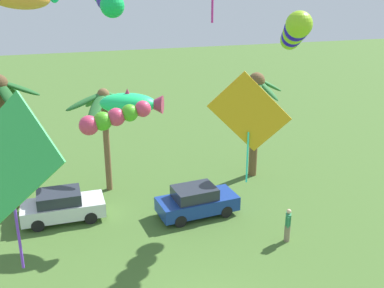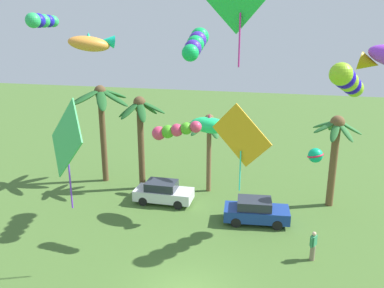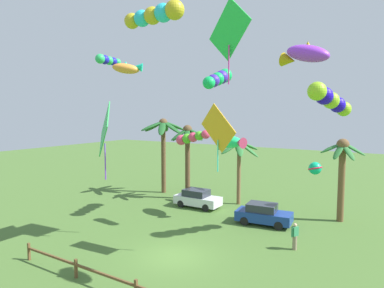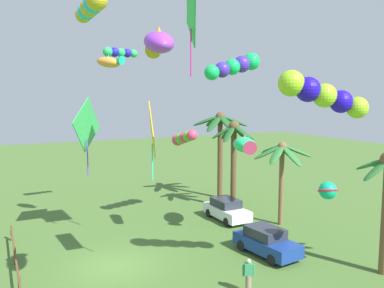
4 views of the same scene
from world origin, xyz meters
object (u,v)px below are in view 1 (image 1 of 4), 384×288
(parked_car_1, at_px, (62,206))
(palm_tree_1, at_px, (255,103))
(parked_car_0, at_px, (197,201))
(kite_tube_2, at_px, (113,118))
(kite_tube_5, at_px, (295,32))
(kite_fish_8, at_px, (132,103))
(palm_tree_0, at_px, (104,111))
(kite_diamond_4, at_px, (8,163))
(spectator_0, at_px, (288,225))
(kite_diamond_3, at_px, (249,114))
(palm_tree_3, at_px, (3,112))
(kite_ball_6, at_px, (251,122))

(parked_car_1, bearing_deg, palm_tree_1, 12.39)
(parked_car_0, bearing_deg, kite_tube_2, -143.48)
(kite_tube_5, relative_size, kite_fish_8, 1.24)
(palm_tree_0, distance_m, palm_tree_1, 8.37)
(kite_diamond_4, bearing_deg, kite_fish_8, 62.81)
(palm_tree_0, bearing_deg, spectator_0, -46.92)
(parked_car_0, xyz_separation_m, parked_car_1, (-6.37, 1.34, 0.00))
(palm_tree_1, relative_size, kite_diamond_3, 1.64)
(palm_tree_3, relative_size, kite_tube_2, 2.57)
(kite_diamond_4, relative_size, kite_tube_5, 1.28)
(kite_diamond_4, xyz_separation_m, kite_fish_8, (4.41, 8.59, -1.10))
(kite_tube_5, height_order, kite_ball_6, kite_tube_5)
(palm_tree_3, xyz_separation_m, parked_car_1, (2.28, -2.01, -4.30))
(kite_diamond_3, relative_size, kite_ball_6, 3.04)
(parked_car_0, relative_size, kite_ball_6, 3.30)
(palm_tree_1, xyz_separation_m, kite_diamond_3, (-4.81, -10.32, 2.71))
(kite_diamond_3, xyz_separation_m, kite_fish_8, (-2.65, 7.04, -1.32))
(kite_diamond_3, bearing_deg, kite_diamond_4, -167.65)
(kite_diamond_3, height_order, kite_fish_8, kite_diamond_3)
(parked_car_1, bearing_deg, kite_ball_6, -1.16)
(kite_diamond_4, bearing_deg, palm_tree_3, 96.58)
(kite_fish_8, bearing_deg, parked_car_1, 165.68)
(palm_tree_0, distance_m, spectator_0, 10.92)
(parked_car_0, xyz_separation_m, kite_diamond_3, (-0.26, -6.58, 6.39))
(palm_tree_0, xyz_separation_m, parked_car_0, (3.81, -4.09, -3.78))
(parked_car_0, bearing_deg, kite_fish_8, 171.05)
(parked_car_1, xyz_separation_m, kite_diamond_4, (-0.95, -9.47, 6.17))
(kite_fish_8, bearing_deg, kite_ball_6, 6.39)
(palm_tree_3, bearing_deg, kite_tube_5, -17.13)
(parked_car_1, height_order, kite_fish_8, kite_fish_8)
(palm_tree_3, bearing_deg, kite_tube_2, -55.11)
(parked_car_1, height_order, kite_ball_6, kite_ball_6)
(kite_diamond_4, height_order, kite_tube_5, kite_tube_5)
(palm_tree_0, relative_size, kite_diamond_4, 1.18)
(palm_tree_1, distance_m, kite_tube_5, 6.22)
(palm_tree_3, relative_size, kite_ball_6, 5.58)
(kite_diamond_3, bearing_deg, parked_car_0, 87.77)
(parked_car_1, relative_size, kite_diamond_4, 0.81)
(palm_tree_1, height_order, kite_ball_6, palm_tree_1)
(palm_tree_0, height_order, kite_ball_6, palm_tree_0)
(kite_diamond_4, height_order, kite_ball_6, kite_diamond_4)
(kite_fish_8, bearing_deg, kite_tube_2, -109.43)
(palm_tree_3, bearing_deg, parked_car_0, -21.21)
(parked_car_1, bearing_deg, palm_tree_0, 47.15)
(parked_car_0, bearing_deg, kite_diamond_4, -132.02)
(palm_tree_1, distance_m, parked_car_0, 6.94)
(spectator_0, distance_m, kite_fish_8, 8.79)
(kite_tube_5, bearing_deg, spectator_0, -111.96)
(kite_tube_2, bearing_deg, palm_tree_1, 38.05)
(kite_ball_6, bearing_deg, palm_tree_3, 169.46)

